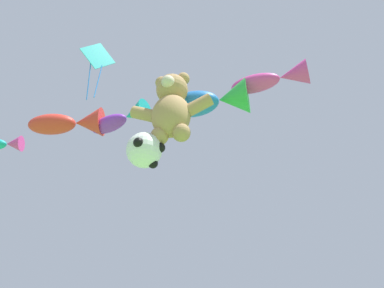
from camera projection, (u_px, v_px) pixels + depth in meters
The scene contains 8 objects.
teddy_bear_kite at pixel (171, 107), 11.77m from camera, with size 2.36×1.04×2.40m.
soccer_ball_kite at pixel (145, 150), 11.13m from camera, with size 1.04×1.04×0.96m.
fish_kite_magenta at pixel (274, 79), 12.30m from camera, with size 2.28×0.85×0.73m.
fish_kite_cobalt at pixel (213, 101), 12.55m from camera, with size 2.40×1.05×1.05m.
fish_kite_violet at pixel (122, 119), 13.18m from camera, with size 2.15×1.17×0.70m.
fish_kite_crimson at pixel (70, 123), 13.66m from camera, with size 2.52×1.22×0.92m.
fish_kite_teal at pixel (3, 144), 14.48m from camera, with size 1.52×0.78×0.55m.
diamond_kite at pixel (97, 59), 13.76m from camera, with size 0.89×0.87×2.50m.
Camera 1 is at (3.58, -2.16, 1.15)m, focal length 40.00 mm.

